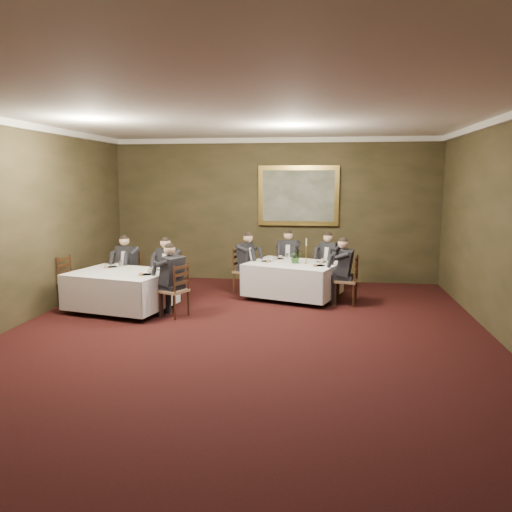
% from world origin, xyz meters
% --- Properties ---
extents(ground, '(10.00, 10.00, 0.00)m').
position_xyz_m(ground, '(0.00, 0.00, 0.00)').
color(ground, black).
rests_on(ground, ground).
extents(ceiling, '(8.00, 10.00, 0.10)m').
position_xyz_m(ceiling, '(0.00, 0.00, 3.50)').
color(ceiling, silver).
rests_on(ceiling, back_wall).
extents(back_wall, '(8.00, 0.10, 3.50)m').
position_xyz_m(back_wall, '(0.00, 5.00, 1.75)').
color(back_wall, '#2E2B17').
rests_on(back_wall, ground).
extents(front_wall, '(8.00, 0.10, 3.50)m').
position_xyz_m(front_wall, '(0.00, -5.00, 1.75)').
color(front_wall, '#2E2B17').
rests_on(front_wall, ground).
extents(crown_molding, '(8.00, 10.00, 0.12)m').
position_xyz_m(crown_molding, '(0.00, 0.00, 3.44)').
color(crown_molding, white).
rests_on(crown_molding, back_wall).
extents(table_main, '(2.20, 1.92, 0.67)m').
position_xyz_m(table_main, '(0.61, 3.12, 0.45)').
color(table_main, '#32170E').
rests_on(table_main, ground).
extents(table_second, '(2.09, 1.76, 0.67)m').
position_xyz_m(table_second, '(-2.60, 1.66, 0.45)').
color(table_second, '#32170E').
rests_on(table_second, ground).
extents(chair_main_backleft, '(0.48, 0.46, 1.00)m').
position_xyz_m(chair_main_backleft, '(0.44, 4.18, 0.28)').
color(chair_main_backleft, '#906C49').
rests_on(chair_main_backleft, ground).
extents(diner_main_backleft, '(0.45, 0.52, 1.35)m').
position_xyz_m(diner_main_backleft, '(0.44, 4.17, 0.51)').
color(diner_main_backleft, black).
rests_on(diner_main_backleft, chair_main_backleft).
extents(chair_main_backright, '(0.60, 0.59, 1.00)m').
position_xyz_m(chair_main_backright, '(1.39, 3.86, 0.28)').
color(chair_main_backright, '#906C49').
rests_on(chair_main_backright, ground).
extents(diner_main_backright, '(0.59, 0.62, 1.35)m').
position_xyz_m(diner_main_backright, '(1.38, 3.85, 0.51)').
color(diner_main_backright, black).
rests_on(diner_main_backright, chair_main_backright).
extents(chair_main_endleft, '(0.54, 0.55, 1.00)m').
position_xyz_m(chair_main_endleft, '(-0.50, 3.50, 0.28)').
color(chair_main_endleft, '#906C49').
rests_on(chair_main_endleft, ground).
extents(diner_main_endleft, '(0.58, 0.53, 1.35)m').
position_xyz_m(diner_main_endleft, '(-0.49, 3.50, 0.51)').
color(diner_main_endleft, black).
rests_on(diner_main_endleft, chair_main_endleft).
extents(chair_main_endright, '(0.49, 0.51, 1.00)m').
position_xyz_m(chair_main_endright, '(1.72, 2.75, 0.28)').
color(chair_main_endright, '#906C49').
rests_on(chair_main_endright, ground).
extents(diner_main_endright, '(0.55, 0.48, 1.35)m').
position_xyz_m(diner_main_endright, '(1.71, 2.75, 0.51)').
color(diner_main_endright, black).
rests_on(diner_main_endright, chair_main_endright).
extents(chair_sec_backleft, '(0.52, 0.51, 1.00)m').
position_xyz_m(chair_sec_backleft, '(-2.87, 2.69, 0.28)').
color(chair_sec_backleft, '#906C49').
rests_on(chair_sec_backleft, ground).
extents(diner_sec_backleft, '(0.50, 0.56, 1.35)m').
position_xyz_m(diner_sec_backleft, '(-2.88, 2.68, 0.51)').
color(diner_sec_backleft, black).
rests_on(diner_sec_backleft, chair_sec_backleft).
extents(chair_sec_backright, '(0.53, 0.51, 1.00)m').
position_xyz_m(chair_sec_backright, '(-1.91, 2.47, 0.28)').
color(chair_sec_backright, '#906C49').
rests_on(chair_sec_backright, ground).
extents(diner_sec_backright, '(0.50, 0.56, 1.35)m').
position_xyz_m(diner_sec_backright, '(-1.91, 2.46, 0.51)').
color(diner_sec_backright, black).
rests_on(diner_sec_backright, chair_sec_backright).
extents(chair_sec_endright, '(0.56, 0.57, 1.00)m').
position_xyz_m(chair_sec_endright, '(-1.47, 1.40, 0.28)').
color(chair_sec_endright, '#906C49').
rests_on(chair_sec_endright, ground).
extents(diner_sec_endright, '(0.60, 0.56, 1.35)m').
position_xyz_m(diner_sec_endright, '(-1.48, 1.41, 0.51)').
color(diner_sec_endright, black).
rests_on(diner_sec_endright, chair_sec_endright).
extents(chair_sec_endleft, '(0.50, 0.51, 1.00)m').
position_xyz_m(chair_sec_endleft, '(-3.73, 1.92, 0.28)').
color(chair_sec_endleft, '#906C49').
rests_on(chair_sec_endleft, ground).
extents(centerpiece, '(0.34, 0.32, 0.30)m').
position_xyz_m(centerpiece, '(0.66, 3.09, 0.92)').
color(centerpiece, '#2D5926').
rests_on(centerpiece, table_main).
extents(candlestick, '(0.08, 0.08, 0.55)m').
position_xyz_m(candlestick, '(0.88, 3.09, 0.97)').
color(candlestick, '#B18B36').
rests_on(candlestick, table_main).
extents(place_setting_table_main, '(0.33, 0.31, 0.14)m').
position_xyz_m(place_setting_table_main, '(0.32, 3.68, 0.80)').
color(place_setting_table_main, white).
rests_on(place_setting_table_main, table_main).
extents(place_setting_table_second, '(0.33, 0.31, 0.14)m').
position_xyz_m(place_setting_table_second, '(-2.94, 2.17, 0.80)').
color(place_setting_table_second, white).
rests_on(place_setting_table_second, table_second).
extents(painting, '(1.95, 0.09, 1.45)m').
position_xyz_m(painting, '(0.61, 4.94, 2.11)').
color(painting, '#DCC250').
rests_on(painting, back_wall).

